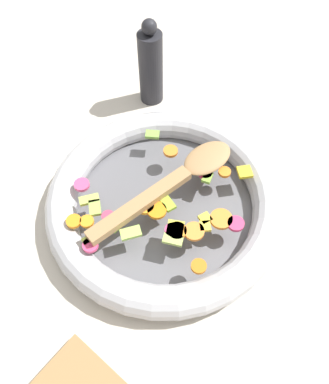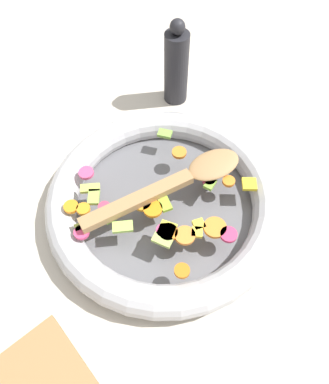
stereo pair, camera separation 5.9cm
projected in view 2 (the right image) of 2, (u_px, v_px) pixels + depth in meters
ground_plane at (164, 208)px, 0.63m from camera, size 4.00×4.00×0.00m
skillet at (164, 201)px, 0.61m from camera, size 0.39×0.39×0.05m
chopped_vegetables at (158, 209)px, 0.57m from camera, size 0.26×0.28×0.01m
wooden_spoon at (181, 180)px, 0.59m from camera, size 0.09×0.28×0.01m
pepper_mill at (176, 66)px, 0.72m from camera, size 0.05×0.05×0.18m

